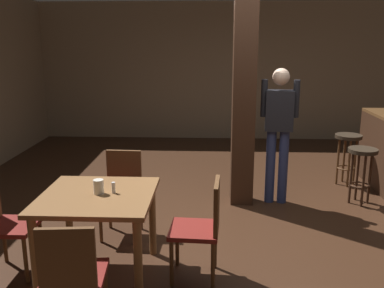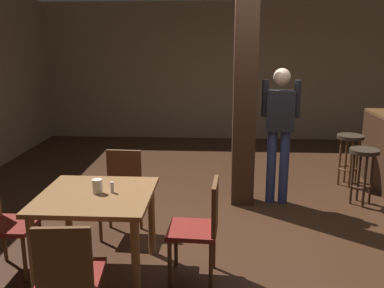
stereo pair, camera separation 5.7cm
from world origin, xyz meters
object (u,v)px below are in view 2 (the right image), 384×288
object	(u,v)px
chair_west	(2,219)
bar_stool_mid	(350,147)
chair_north	(122,188)
napkin_cup	(97,186)
standing_person	(280,126)
chair_east	(201,224)
dining_table	(97,207)
bar_stool_near	(363,163)
salt_shaker	(112,187)
chair_south	(69,273)

from	to	relation	value
chair_west	bar_stool_mid	size ratio (longest dim) A/B	1.20
chair_north	napkin_cup	distance (m)	0.92
chair_west	bar_stool_mid	world-z (taller)	chair_west
standing_person	chair_east	bearing A→B (deg)	-115.97
dining_table	bar_stool_near	bearing A→B (deg)	32.87
standing_person	salt_shaker	bearing A→B (deg)	-132.54
dining_table	chair_south	distance (m)	0.85
chair_north	chair_east	size ratio (longest dim) A/B	1.00
chair_east	salt_shaker	size ratio (longest dim) A/B	9.16
chair_north	bar_stool_near	world-z (taller)	chair_north
chair_east	bar_stool_near	distance (m)	2.71
dining_table	chair_east	bearing A→B (deg)	0.25
chair_east	standing_person	world-z (taller)	standing_person
napkin_cup	chair_west	bearing A→B (deg)	-179.94
napkin_cup	bar_stool_mid	size ratio (longest dim) A/B	0.17
standing_person	bar_stool_near	distance (m)	1.16
chair_west	bar_stool_mid	xyz separation A→B (m)	(3.79, 2.59, 0.06)
dining_table	chair_north	xyz separation A→B (m)	(0.03, 0.87, -0.14)
salt_shaker	bar_stool_near	xyz separation A→B (m)	(2.74, 1.83, -0.27)
chair_east	napkin_cup	bearing A→B (deg)	179.54
chair_west	chair_east	world-z (taller)	same
chair_east	chair_west	bearing A→B (deg)	179.80
napkin_cup	bar_stool_near	world-z (taller)	napkin_cup
standing_person	dining_table	bearing A→B (deg)	-134.25
standing_person	bar_stool_mid	distance (m)	1.41
bar_stool_near	salt_shaker	bearing A→B (deg)	-146.34
chair_west	chair_east	xyz separation A→B (m)	(1.77, -0.01, 0.00)
chair_south	chair_west	world-z (taller)	same
chair_east	salt_shaker	xyz separation A→B (m)	(-0.77, 0.03, 0.31)
chair_north	standing_person	bearing A→B (deg)	29.05
standing_person	bar_stool_mid	world-z (taller)	standing_person
chair_south	chair_east	world-z (taller)	same
dining_table	chair_east	world-z (taller)	chair_east
chair_north	napkin_cup	world-z (taller)	chair_north
chair_west	napkin_cup	distance (m)	0.93
chair_south	bar_stool_near	distance (m)	3.92
salt_shaker	standing_person	distance (m)	2.49
bar_stool_near	bar_stool_mid	xyz separation A→B (m)	(0.05, 0.74, 0.01)
chair_east	bar_stool_mid	xyz separation A→B (m)	(2.02, 2.60, 0.06)
standing_person	bar_stool_near	world-z (taller)	standing_person
dining_table	chair_west	world-z (taller)	chair_west
napkin_cup	dining_table	bearing A→B (deg)	-138.62
chair_south	bar_stool_near	xyz separation A→B (m)	(2.84, 2.70, 0.04)
chair_south	salt_shaker	xyz separation A→B (m)	(0.10, 0.87, 0.31)
bar_stool_near	chair_east	bearing A→B (deg)	-136.69
chair_west	napkin_cup	bearing A→B (deg)	0.06
bar_stool_mid	chair_south	bearing A→B (deg)	-130.00
dining_table	salt_shaker	bearing A→B (deg)	13.81
chair_south	chair_west	distance (m)	1.24
chair_east	salt_shaker	distance (m)	0.83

